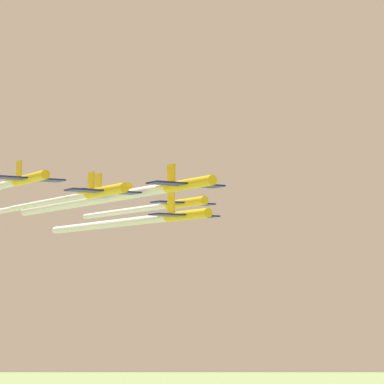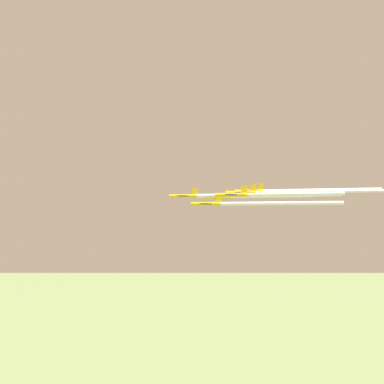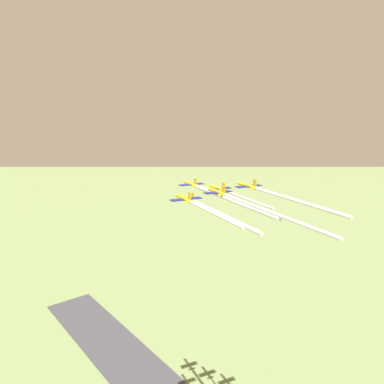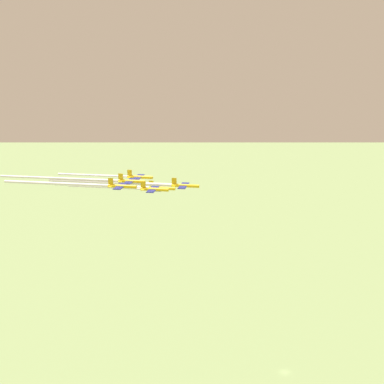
{
  "view_description": "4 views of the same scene",
  "coord_description": "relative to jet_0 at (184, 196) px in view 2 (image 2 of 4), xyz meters",
  "views": [
    {
      "loc": [
        125.7,
        24.33,
        102.13
      ],
      "look_at": [
        46.14,
        -54.42,
        112.9
      ],
      "focal_mm": 85.0,
      "sensor_mm": 36.0,
      "label": 1
    },
    {
      "loc": [
        -144.58,
        -77.66,
        106.8
      ],
      "look_at": [
        48.4,
        -57.78,
        115.5
      ],
      "focal_mm": 50.0,
      "sensor_mm": 36.0,
      "label": 2
    },
    {
      "loc": [
        -44.91,
        -167.94,
        141.52
      ],
      "look_at": [
        48.65,
        -52.72,
        110.04
      ],
      "focal_mm": 35.0,
      "sensor_mm": 36.0,
      "label": 3
    },
    {
      "loc": [
        244.32,
        -66.14,
        163.38
      ],
      "look_at": [
        46.29,
        -52.32,
        111.41
      ],
      "focal_mm": 50.0,
      "sensor_mm": 36.0,
      "label": 4
    }
  ],
  "objects": [
    {
      "name": "jet_0",
      "position": [
        0.0,
        0.0,
        0.0
      ],
      "size": [
        10.38,
        10.72,
        3.6
      ],
      "rotation": [
        0.0,
        0.0,
        6.05
      ],
      "color": "gold"
    },
    {
      "name": "jet_1",
      "position": [
        -8.55,
        -8.87,
        -3.01
      ],
      "size": [
        10.38,
        10.72,
        3.6
      ],
      "rotation": [
        0.0,
        0.0,
        6.05
      ],
      "color": "gold"
    },
    {
      "name": "jet_2",
      "position": [
        3.6,
        -11.79,
        -0.31
      ],
      "size": [
        10.38,
        10.72,
        3.6
      ],
      "rotation": [
        0.0,
        0.0,
        6.05
      ],
      "color": "gold"
    },
    {
      "name": "jet_3",
      "position": [
        -17.11,
        -17.75,
        -0.29
      ],
      "size": [
        10.38,
        10.72,
        3.6
      ],
      "rotation": [
        0.0,
        0.0,
        6.05
      ],
      "color": "gold"
    },
    {
      "name": "jet_4",
      "position": [
        -4.95,
        -20.66,
        0.91
      ],
      "size": [
        10.38,
        10.72,
        3.6
      ],
      "rotation": [
        0.0,
        0.0,
        6.05
      ],
      "color": "gold"
    },
    {
      "name": "jet_5",
      "position": [
        7.2,
        -23.58,
        1.99
      ],
      "size": [
        10.38,
        10.72,
        3.6
      ],
      "rotation": [
        0.0,
        0.0,
        6.05
      ],
      "color": "gold"
    },
    {
      "name": "smoke_trail_0",
      "position": [
        -6.96,
        -29.03,
        -0.05
      ],
      "size": [
        12.96,
        48.81,
        1.37
      ],
      "rotation": [
        0.0,
        0.0,
        6.05
      ],
      "color": "white"
    },
    {
      "name": "smoke_trail_1",
      "position": [
        -14.38,
        -33.18,
        -3.07
      ],
      "size": [
        10.54,
        39.32,
        1.21
      ],
      "rotation": [
        0.0,
        0.0,
        6.05
      ],
      "color": "white"
    },
    {
      "name": "smoke_trail_2",
      "position": [
        -0.91,
        -30.6,
        -0.37
      ],
      "size": [
        7.45,
        28.22,
        0.74
      ],
      "rotation": [
        0.0,
        0.0,
        6.05
      ],
      "color": "white"
    },
    {
      "name": "smoke_trail_3",
      "position": [
        -21.78,
        -37.25,
        -0.34
      ],
      "size": [
        7.96,
        29.65,
        0.93
      ],
      "rotation": [
        0.0,
        0.0,
        6.05
      ],
      "color": "white"
    },
    {
      "name": "smoke_trail_4",
      "position": [
        -11.88,
        -49.54,
        0.86
      ],
      "size": [
        12.47,
        48.39,
        0.94
      ],
      "rotation": [
        0.0,
        0.0,
        6.05
      ],
      "color": "white"
    },
    {
      "name": "smoke_trail_5",
      "position": [
        1.28,
        -48.26,
        1.94
      ],
      "size": [
        10.6,
        40.05,
        1.09
      ],
      "rotation": [
        0.0,
        0.0,
        6.05
      ],
      "color": "white"
    }
  ]
}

